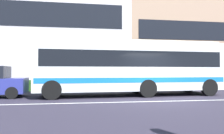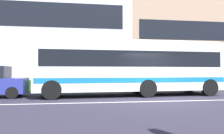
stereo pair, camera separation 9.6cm
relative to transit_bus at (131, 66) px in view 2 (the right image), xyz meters
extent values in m
plane|color=#2E2938|center=(0.93, -2.68, -1.79)|extent=(160.00, 160.00, 0.00)
cube|color=silver|center=(0.93, -2.68, -1.79)|extent=(60.00, 0.16, 0.01)
cube|color=#264D1A|center=(-0.74, 4.07, -1.40)|extent=(20.46, 1.10, 0.79)
cube|color=silver|center=(-10.38, 12.85, 4.19)|extent=(24.88, 9.57, 11.97)
cube|color=black|center=(-10.38, 8.04, 5.15)|extent=(22.89, 0.04, 2.39)
cube|color=tan|center=(11.21, 12.85, 3.22)|extent=(18.30, 9.57, 10.02)
cube|color=black|center=(11.21, 8.04, 4.02)|extent=(16.84, 0.04, 2.00)
cube|color=silver|center=(0.00, 0.00, -0.05)|extent=(11.09, 2.94, 2.78)
cube|color=black|center=(0.00, 0.00, 0.37)|extent=(10.43, 2.93, 0.89)
cube|color=#176FBC|center=(0.00, 0.00, -0.81)|extent=(10.87, 2.95, 0.28)
cube|color=silver|center=(0.00, 0.00, 1.40)|extent=(10.64, 2.52, 0.12)
cube|color=black|center=(-5.51, -0.22, 0.37)|extent=(0.11, 2.10, 0.98)
cylinder|color=black|center=(-4.45, -1.33, -1.29)|extent=(1.01, 0.32, 1.00)
cylinder|color=black|center=(-4.54, 0.97, -1.29)|extent=(1.01, 0.32, 1.00)
cylinder|color=black|center=(0.72, -1.12, -1.29)|extent=(1.01, 0.32, 1.00)
cylinder|color=black|center=(0.63, 1.17, -1.29)|extent=(1.01, 0.32, 1.00)
cylinder|color=black|center=(4.54, -0.97, -1.29)|extent=(1.01, 0.32, 1.00)
cylinder|color=black|center=(4.45, 1.33, -1.29)|extent=(1.01, 0.32, 1.00)
cylinder|color=black|center=(-6.59, -0.68, -1.47)|extent=(0.66, 0.27, 0.64)
cylinder|color=black|center=(-6.72, 1.00, -1.47)|extent=(0.66, 0.27, 0.64)
camera|label=1|loc=(-2.94, -12.23, -0.35)|focal=33.03mm
camera|label=2|loc=(-2.84, -12.25, -0.35)|focal=33.03mm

